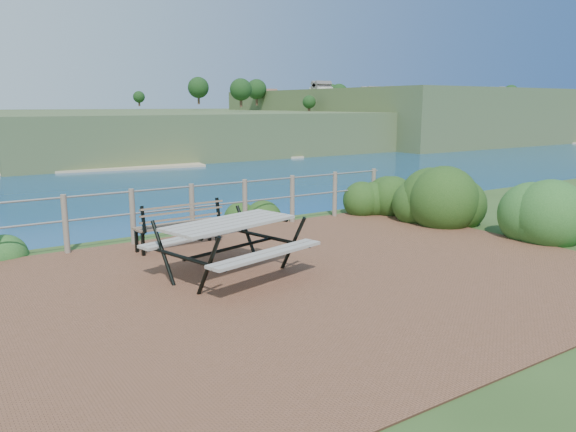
# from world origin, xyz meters

# --- Properties ---
(ground) EXTENTS (10.00, 7.00, 0.12)m
(ground) POSITION_xyz_m (0.00, 0.00, 0.00)
(ground) COLOR brown
(ground) RESTS_ON ground
(safety_railing) EXTENTS (9.40, 0.10, 1.00)m
(safety_railing) POSITION_xyz_m (0.00, 3.35, 0.57)
(safety_railing) COLOR #6B5B4C
(safety_railing) RESTS_ON ground
(distant_bay) EXTENTS (290.00, 232.36, 24.00)m
(distant_bay) POSITION_xyz_m (173.07, 202.61, -1.52)
(distant_bay) COLOR #365329
(distant_bay) RESTS_ON ground
(picnic_table) EXTENTS (2.08, 1.65, 0.82)m
(picnic_table) POSITION_xyz_m (-0.62, 0.64, 0.52)
(picnic_table) COLOR gray
(picnic_table) RESTS_ON ground
(park_bench) EXTENTS (1.52, 0.45, 0.85)m
(park_bench) POSITION_xyz_m (-0.60, 2.63, 0.56)
(park_bench) COLOR brown
(park_bench) RESTS_ON ground
(shrub_right_front) EXTENTS (1.61, 1.61, 2.27)m
(shrub_right_front) POSITION_xyz_m (4.95, 1.56, 0.00)
(shrub_right_front) COLOR #173B12
(shrub_right_front) RESTS_ON ground
(shrub_right_back) EXTENTS (1.35, 1.35, 1.92)m
(shrub_right_back) POSITION_xyz_m (5.18, -0.61, 0.00)
(shrub_right_back) COLOR #24531F
(shrub_right_back) RESTS_ON ground
(shrub_right_edge) EXTENTS (1.21, 1.21, 1.72)m
(shrub_right_edge) POSITION_xyz_m (4.51, 3.17, 0.00)
(shrub_right_edge) COLOR #173B12
(shrub_right_edge) RESTS_ON ground
(shrub_lip_west) EXTENTS (0.84, 0.84, 0.60)m
(shrub_lip_west) POSITION_xyz_m (-3.30, 3.61, 0.00)
(shrub_lip_west) COLOR #24531F
(shrub_lip_west) RESTS_ON ground
(shrub_lip_east) EXTENTS (0.86, 0.86, 0.63)m
(shrub_lip_east) POSITION_xyz_m (1.83, 4.17, 0.00)
(shrub_lip_east) COLOR #173B12
(shrub_lip_east) RESTS_ON ground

